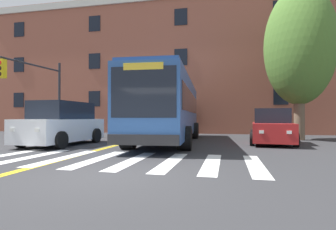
# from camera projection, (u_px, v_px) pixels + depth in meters

# --- Properties ---
(ground_plane) EXTENTS (120.00, 120.00, 0.00)m
(ground_plane) POSITION_uv_depth(u_px,v_px,m) (108.00, 175.00, 6.14)
(ground_plane) COLOR #303033
(crosswalk) EXTENTS (9.02, 3.82, 0.01)m
(crosswalk) POSITION_uv_depth(u_px,v_px,m) (115.00, 160.00, 8.31)
(crosswalk) COLOR white
(crosswalk) RESTS_ON ground
(lane_line_yellow_inner) EXTENTS (0.12, 36.00, 0.01)m
(lane_line_yellow_inner) POSITION_uv_depth(u_px,v_px,m) (161.00, 133.00, 22.38)
(lane_line_yellow_inner) COLOR gold
(lane_line_yellow_inner) RESTS_ON ground
(lane_line_yellow_outer) EXTENTS (0.12, 36.00, 0.01)m
(lane_line_yellow_outer) POSITION_uv_depth(u_px,v_px,m) (163.00, 133.00, 22.35)
(lane_line_yellow_outer) COLOR gold
(lane_line_yellow_outer) RESTS_ON ground
(city_bus) EXTENTS (3.34, 11.54, 3.46)m
(city_bus) POSITION_uv_depth(u_px,v_px,m) (169.00, 108.00, 14.41)
(city_bus) COLOR #2D5699
(city_bus) RESTS_ON ground
(car_white_near_lane) EXTENTS (2.40, 4.91, 2.11)m
(car_white_near_lane) POSITION_uv_depth(u_px,v_px,m) (62.00, 124.00, 12.88)
(car_white_near_lane) COLOR white
(car_white_near_lane) RESTS_ON ground
(car_red_far_lane) EXTENTS (2.51, 4.90, 1.80)m
(car_red_far_lane) POSITION_uv_depth(u_px,v_px,m) (271.00, 128.00, 13.60)
(car_red_far_lane) COLOR #AD1E1E
(car_red_far_lane) RESTS_ON ground
(car_grey_behind_bus) EXTENTS (2.40, 5.25, 2.17)m
(car_grey_behind_bus) POSITION_uv_depth(u_px,v_px,m) (170.00, 121.00, 22.56)
(car_grey_behind_bus) COLOR slate
(car_grey_behind_bus) RESTS_ON ground
(traffic_light_far_corner) EXTENTS (0.72, 4.56, 5.10)m
(traffic_light_far_corner) POSITION_uv_depth(u_px,v_px,m) (37.00, 84.00, 16.13)
(traffic_light_far_corner) COLOR #28282D
(traffic_light_far_corner) RESTS_ON ground
(street_tree_curbside_large) EXTENTS (5.57, 5.62, 9.23)m
(street_tree_curbside_large) POSITION_uv_depth(u_px,v_px,m) (299.00, 46.00, 15.73)
(street_tree_curbside_large) COLOR brown
(street_tree_curbside_large) RESTS_ON ground
(building_facade) EXTENTS (39.65, 9.94, 12.21)m
(building_facade) POSITION_uv_depth(u_px,v_px,m) (188.00, 71.00, 26.95)
(building_facade) COLOR #9E5642
(building_facade) RESTS_ON ground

